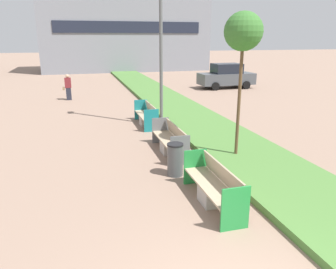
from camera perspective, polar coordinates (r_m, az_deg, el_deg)
The scene contains 10 objects.
planter_grass_strip at distance 16.14m, azimuth 3.44°, elevation 3.39°, with size 2.80×120.00×0.18m.
building_backdrop at distance 40.99m, azimuth -7.64°, elevation 17.27°, with size 18.76×8.00×8.74m.
bench_green_frame at distance 7.80m, azimuth 7.98°, elevation -9.27°, with size 0.65×2.36×0.94m.
bench_grey_frame at distance 11.01m, azimuth 0.43°, elevation -1.32°, with size 0.65×2.42×0.94m.
bench_teal_frame at distance 14.57m, azimuth -3.73°, elevation 3.09°, with size 0.65×2.28×0.94m.
litter_bin at distance 9.20m, azimuth 1.25°, elevation -4.37°, with size 0.46×0.46×0.94m.
street_lamp_post at distance 14.11m, azimuth -1.27°, elevation 21.05°, with size 0.24×0.44×8.94m.
sapling_tree_near at distance 10.13m, azimuth 12.98°, elevation 16.83°, with size 1.13×1.13×4.49m.
pedestrian_walking at distance 21.39m, azimuth -17.01°, elevation 7.89°, with size 0.53×0.24×1.59m.
parked_car_distant at distance 25.83m, azimuth 10.11°, elevation 9.98°, with size 4.21×2.00×1.86m.
Camera 1 is at (-1.96, -2.84, 3.75)m, focal length 35.00 mm.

